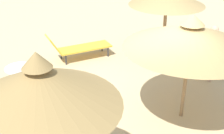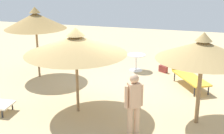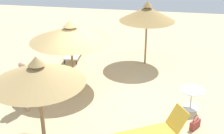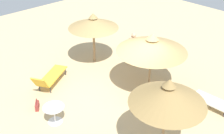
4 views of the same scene
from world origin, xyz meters
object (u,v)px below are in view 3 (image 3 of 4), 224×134
at_px(lounge_chair_back, 75,50).
at_px(parasol_umbrella_edge, 147,14).
at_px(lounge_chair_front, 151,131).
at_px(person_standing_center, 24,83).
at_px(side_table_round, 192,96).
at_px(handbag, 195,124).
at_px(parasol_umbrella_near_right, 71,33).
at_px(parasol_umbrella_far_left, 38,74).

bearing_deg(lounge_chair_back, parasol_umbrella_edge, 86.08).
height_order(lounge_chair_front, person_standing_center, person_standing_center).
height_order(parasol_umbrella_edge, side_table_round, parasol_umbrella_edge).
bearing_deg(lounge_chair_back, handbag, 46.27).
height_order(lounge_chair_front, side_table_round, lounge_chair_front).
bearing_deg(lounge_chair_back, side_table_round, 53.24).
xyz_separation_m(parasol_umbrella_near_right, handbag, (1.92, 4.09, -1.79)).
bearing_deg(parasol_umbrella_near_right, lounge_chair_back, -164.78).
bearing_deg(lounge_chair_front, lounge_chair_back, -146.77).
bearing_deg(person_standing_center, lounge_chair_back, 177.31).
bearing_deg(lounge_chair_back, parasol_umbrella_far_left, 8.88).
distance_m(parasol_umbrella_far_left, person_standing_center, 2.13).
height_order(parasol_umbrella_far_left, handbag, parasol_umbrella_far_left).
xyz_separation_m(parasol_umbrella_edge, lounge_chair_front, (5.36, 0.58, -1.68)).
xyz_separation_m(person_standing_center, handbag, (0.13, 5.04, -0.75)).
height_order(parasol_umbrella_near_right, lounge_chair_back, parasol_umbrella_near_right).
height_order(parasol_umbrella_far_left, lounge_chair_back, parasol_umbrella_far_left).
xyz_separation_m(person_standing_center, side_table_round, (-0.93, 4.96, -0.45)).
bearing_deg(lounge_chair_back, person_standing_center, -2.69).
height_order(lounge_chair_back, person_standing_center, person_standing_center).
bearing_deg(lounge_chair_front, parasol_umbrella_far_left, -82.39).
distance_m(parasol_umbrella_far_left, handbag, 4.50).
distance_m(parasol_umbrella_near_right, person_standing_center, 2.27).
bearing_deg(parasol_umbrella_edge, side_table_round, 26.75).
xyz_separation_m(parasol_umbrella_edge, side_table_round, (3.34, 1.68, -1.65)).
bearing_deg(lounge_chair_front, side_table_round, 151.33).
xyz_separation_m(parasol_umbrella_far_left, lounge_chair_front, (-0.36, 2.72, -1.55)).
bearing_deg(parasol_umbrella_far_left, person_standing_center, -141.89).
relative_size(parasol_umbrella_near_right, lounge_chair_front, 1.34).
bearing_deg(side_table_round, lounge_chair_back, -126.76).
height_order(parasol_umbrella_edge, lounge_chair_back, parasol_umbrella_edge).
xyz_separation_m(parasol_umbrella_near_right, parasol_umbrella_edge, (-2.49, 2.34, 0.16)).
relative_size(lounge_chair_back, person_standing_center, 1.20).
relative_size(parasol_umbrella_edge, handbag, 5.97).
bearing_deg(parasol_umbrella_far_left, parasol_umbrella_near_right, -176.58).
relative_size(lounge_chair_front, handbag, 4.72).
relative_size(parasol_umbrella_edge, side_table_round, 3.50).
bearing_deg(lounge_chair_front, parasol_umbrella_edge, -173.83).
xyz_separation_m(parasol_umbrella_near_right, lounge_chair_back, (-2.70, -0.73, -1.63)).
relative_size(parasol_umbrella_far_left, person_standing_center, 1.52).
height_order(handbag, side_table_round, side_table_round).
xyz_separation_m(lounge_chair_front, handbag, (-0.95, 1.18, -0.27)).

